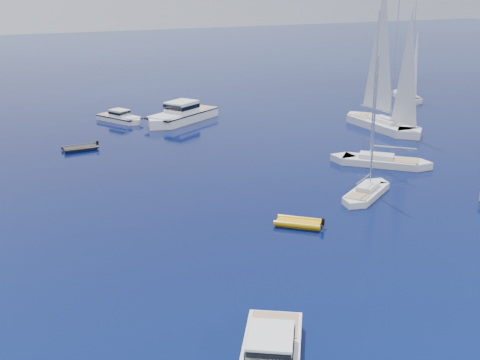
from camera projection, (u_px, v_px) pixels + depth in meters
The scene contains 8 objects.
motor_cruiser_distant at pixel (181, 122), 77.97m from camera, with size 3.75×12.25×3.22m, color white, non-canonical shape.
motor_cruiser_horizon at pixel (121, 122), 78.00m from camera, with size 2.23×7.30×1.92m, color white, non-canonical shape.
sailboat_mid_r at pixel (380, 165), 59.77m from camera, with size 2.61×10.05×14.77m, color silver, non-canonical shape.
sailboat_centre at pixel (366, 196), 51.24m from camera, with size 2.06×7.93×11.66m, color silver, non-canonical shape.
sailboat_sails_r at pixel (382, 128), 74.38m from camera, with size 3.54×13.60×19.99m, color white, non-canonical shape.
sailboat_sails_far at pixel (406, 99), 92.71m from camera, with size 2.56×9.85×14.48m, color silver, non-canonical shape.
tender_yellow at pixel (298, 226), 45.04m from camera, with size 1.94×3.51×0.95m, color #E4A80D, non-canonical shape.
tender_grey_far at pixel (80, 150), 65.05m from camera, with size 2.03×3.71×0.95m, color black, non-canonical shape.
Camera 1 is at (-23.35, -15.46, 16.90)m, focal length 46.94 mm.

